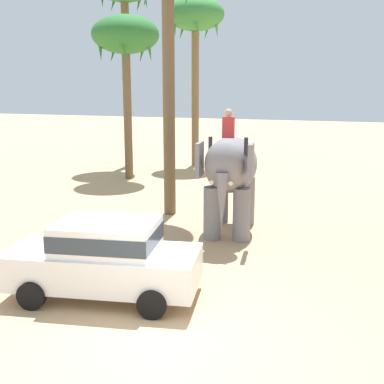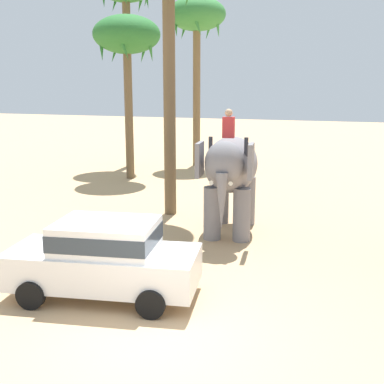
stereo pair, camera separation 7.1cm
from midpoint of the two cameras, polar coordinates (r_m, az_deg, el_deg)
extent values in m
plane|color=tan|center=(9.21, -4.09, -16.96)|extent=(120.00, 120.00, 0.00)
cube|color=white|center=(10.77, -10.23, -8.65)|extent=(4.35, 2.46, 0.76)
cube|color=white|center=(10.51, -9.86, -5.13)|extent=(2.36, 1.94, 0.64)
cube|color=#2D3842|center=(10.51, -9.86, -5.13)|extent=(2.39, 1.96, 0.35)
cylinder|color=black|center=(10.69, -18.28, -11.47)|extent=(0.62, 0.29, 0.60)
cylinder|color=black|center=(12.10, -14.54, -8.41)|extent=(0.62, 0.29, 0.60)
cylinder|color=black|center=(9.82, -4.67, -13.03)|extent=(0.62, 0.29, 0.60)
cylinder|color=black|center=(11.34, -2.55, -9.43)|extent=(0.62, 0.29, 0.60)
ellipsoid|color=slate|center=(15.04, 4.80, 3.29)|extent=(2.08, 3.32, 1.70)
cylinder|color=slate|center=(14.37, 6.01, -2.68)|extent=(0.52, 0.52, 1.60)
cylinder|color=slate|center=(14.48, 2.54, -2.51)|extent=(0.52, 0.52, 1.60)
cylinder|color=slate|center=(16.17, 6.65, -1.00)|extent=(0.52, 0.52, 1.60)
cylinder|color=slate|center=(16.26, 3.56, -0.87)|extent=(0.52, 0.52, 1.60)
ellipsoid|color=slate|center=(13.40, 4.00, 3.48)|extent=(1.25, 1.16, 1.20)
cube|color=slate|center=(13.42, 7.11, 3.65)|extent=(0.25, 0.81, 0.96)
cube|color=slate|center=(13.60, 1.04, 3.86)|extent=(0.25, 0.81, 0.96)
cone|color=slate|center=(13.15, 3.67, -1.12)|extent=(0.41, 0.41, 1.60)
cone|color=beige|center=(13.06, 4.86, 1.02)|extent=(0.21, 0.57, 0.21)
cone|color=beige|center=(13.13, 2.61, 1.11)|extent=(0.21, 0.57, 0.21)
cube|color=red|center=(14.06, 4.47, 7.59)|extent=(0.37, 0.29, 0.60)
sphere|color=tan|center=(14.03, 4.50, 9.30)|extent=(0.22, 0.22, 0.22)
cylinder|color=#333338|center=(14.06, 6.55, 5.30)|extent=(0.12, 0.12, 0.55)
cylinder|color=#333338|center=(14.19, 2.34, 5.43)|extent=(0.12, 0.12, 0.55)
cylinder|color=brown|center=(24.13, -7.38, 9.49)|extent=(0.40, 0.40, 6.72)
ellipsoid|color=#286B2D|center=(24.23, -7.62, 17.93)|extent=(3.20, 3.20, 1.80)
cone|color=#286B2D|center=(23.65, -4.90, 16.92)|extent=(0.40, 0.92, 1.64)
cone|color=#286B2D|center=(25.03, -5.52, 16.64)|extent=(0.91, 0.57, 1.67)
cone|color=#286B2D|center=(25.27, -8.82, 16.52)|extent=(0.73, 0.83, 1.69)
cone|color=#286B2D|center=(24.05, -10.54, 16.68)|extent=(0.73, 0.83, 1.69)
cone|color=#286B2D|center=(23.01, -8.13, 16.97)|extent=(0.91, 0.57, 1.67)
cylinder|color=brown|center=(17.00, -2.55, 11.07)|extent=(0.42, 0.42, 8.27)
cylinder|color=brown|center=(27.90, -7.45, 12.87)|extent=(0.44, 0.44, 9.66)
cylinder|color=brown|center=(27.99, 0.62, 11.48)|extent=(0.42, 0.42, 8.20)
ellipsoid|color=#337A38|center=(28.26, 0.64, 20.23)|extent=(3.20, 3.20, 1.80)
cone|color=#337A38|center=(27.81, 3.10, 19.30)|extent=(0.40, 0.92, 1.64)
cone|color=#337A38|center=(29.14, 2.18, 18.99)|extent=(0.91, 0.57, 1.67)
cone|color=#337A38|center=(29.19, -0.75, 18.98)|extent=(0.73, 0.83, 1.69)
cone|color=#337A38|center=(27.89, -1.87, 19.29)|extent=(0.73, 0.83, 1.69)
cone|color=#337A38|center=(27.01, 0.54, 19.53)|extent=(0.91, 0.57, 1.67)
camera|label=1|loc=(0.04, -89.85, 0.03)|focal=45.28mm
camera|label=2|loc=(0.04, 90.15, -0.03)|focal=45.28mm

